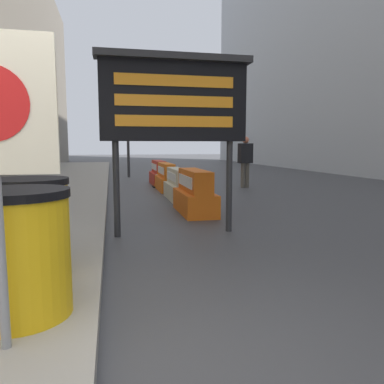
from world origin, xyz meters
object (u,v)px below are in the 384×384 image
at_px(jersey_barrier_red_striped, 159,174).
at_px(traffic_light_near_curb, 128,110).
at_px(message_board, 174,101).
at_px(jersey_barrier_cream, 177,186).
at_px(jersey_barrier_orange_near, 166,179).
at_px(pedestrian_worker, 245,158).
at_px(jersey_barrier_orange_far, 195,194).
at_px(barrel_drum_foreground, 18,253).
at_px(barrel_drum_middle, 30,226).
at_px(traffic_cone_near, 158,177).

xyz_separation_m(jersey_barrier_red_striped, traffic_light_near_curb, (-0.92, 3.47, 2.60)).
height_order(message_board, jersey_barrier_cream, message_board).
distance_m(jersey_barrier_orange_near, traffic_light_near_curb, 6.06).
height_order(jersey_barrier_cream, pedestrian_worker, pedestrian_worker).
relative_size(jersey_barrier_orange_far, jersey_barrier_red_striped, 0.95).
relative_size(message_board, jersey_barrier_red_striped, 1.58).
xyz_separation_m(barrel_drum_foreground, jersey_barrier_orange_far, (2.38, 4.72, -0.23)).
distance_m(barrel_drum_middle, jersey_barrier_orange_far, 4.52).
distance_m(jersey_barrier_cream, traffic_cone_near, 2.93).
xyz_separation_m(jersey_barrier_orange_near, jersey_barrier_red_striped, (-0.00, 1.92, 0.00)).
bearing_deg(jersey_barrier_cream, traffic_light_near_curb, 97.09).
bearing_deg(traffic_light_near_curb, pedestrian_worker, -54.58).
height_order(barrel_drum_foreground, jersey_barrier_red_striped, barrel_drum_foreground).
relative_size(jersey_barrier_red_striped, traffic_cone_near, 2.53).
bearing_deg(barrel_drum_middle, jersey_barrier_orange_far, 56.54).
height_order(traffic_light_near_curb, pedestrian_worker, traffic_light_near_curb).
bearing_deg(jersey_barrier_orange_near, traffic_cone_near, 98.10).
bearing_deg(traffic_cone_near, jersey_barrier_orange_far, -88.47).
xyz_separation_m(barrel_drum_foreground, pedestrian_worker, (5.11, 9.10, 0.39)).
bearing_deg(jersey_barrier_orange_far, traffic_light_near_curb, 95.52).
bearing_deg(jersey_barrier_red_striped, jersey_barrier_orange_near, -90.00).
distance_m(jersey_barrier_orange_far, traffic_cone_near, 5.05).
xyz_separation_m(jersey_barrier_red_striped, traffic_cone_near, (-0.13, -0.98, -0.04)).
bearing_deg(jersey_barrier_orange_near, barrel_drum_middle, -107.55).
distance_m(jersey_barrier_cream, pedestrian_worker, 3.60).
distance_m(jersey_barrier_cream, jersey_barrier_red_striped, 3.91).
xyz_separation_m(jersey_barrier_cream, traffic_light_near_curb, (-0.92, 7.38, 2.63)).
relative_size(jersey_barrier_cream, traffic_cone_near, 2.39).
bearing_deg(jersey_barrier_cream, pedestrian_worker, 39.59).
bearing_deg(pedestrian_worker, barrel_drum_foreground, -126.08).
height_order(jersey_barrier_orange_near, pedestrian_worker, pedestrian_worker).
bearing_deg(traffic_light_near_curb, jersey_barrier_orange_near, -80.35).
relative_size(jersey_barrier_red_striped, pedestrian_worker, 1.02).
relative_size(barrel_drum_middle, traffic_cone_near, 1.36).
bearing_deg(pedestrian_worker, barrel_drum_middle, -129.43).
height_order(jersey_barrier_cream, traffic_light_near_curb, traffic_light_near_curb).
bearing_deg(jersey_barrier_cream, message_board, -100.52).
relative_size(barrel_drum_middle, traffic_light_near_curb, 0.23).
distance_m(barrel_drum_foreground, jersey_barrier_orange_near, 9.14).
relative_size(jersey_barrier_orange_far, pedestrian_worker, 0.97).
distance_m(message_board, jersey_barrier_red_striped, 8.02).
distance_m(jersey_barrier_orange_far, jersey_barrier_cream, 2.12).
height_order(jersey_barrier_orange_far, pedestrian_worker, pedestrian_worker).
xyz_separation_m(message_board, jersey_barrier_cream, (0.72, 3.89, -1.73)).
distance_m(barrel_drum_middle, jersey_barrier_cream, 6.39).
bearing_deg(jersey_barrier_cream, jersey_barrier_orange_far, -90.00).
xyz_separation_m(barrel_drum_middle, jersey_barrier_orange_near, (2.49, 7.87, -0.25)).
distance_m(barrel_drum_foreground, jersey_barrier_red_striped, 11.01).
height_order(jersey_barrier_orange_near, jersey_barrier_red_striped, jersey_barrier_red_striped).
bearing_deg(jersey_barrier_orange_far, barrel_drum_foreground, -116.73).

